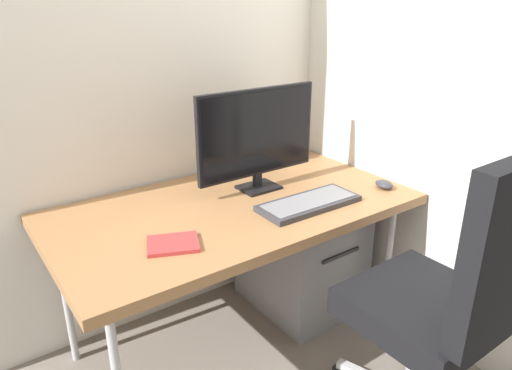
{
  "coord_description": "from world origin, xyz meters",
  "views": [
    {
      "loc": [
        -0.98,
        -1.53,
        1.52
      ],
      "look_at": [
        0.06,
        -0.08,
        0.81
      ],
      "focal_mm": 33.18,
      "sensor_mm": 36.0,
      "label": 1
    }
  ],
  "objects_px": {
    "keyboard": "(309,203)",
    "notebook": "(173,244)",
    "office_chair": "(452,294)",
    "pen_holder": "(295,151)",
    "filing_cabinet": "(300,253)",
    "monitor": "(257,135)",
    "mouse": "(384,184)"
  },
  "relations": [
    {
      "from": "mouse",
      "to": "office_chair",
      "type": "bearing_deg",
      "value": -111.85
    },
    {
      "from": "keyboard",
      "to": "mouse",
      "type": "height_order",
      "value": "mouse"
    },
    {
      "from": "keyboard",
      "to": "monitor",
      "type": "bearing_deg",
      "value": 101.38
    },
    {
      "from": "monitor",
      "to": "notebook",
      "type": "distance_m",
      "value": 0.66
    },
    {
      "from": "office_chair",
      "to": "keyboard",
      "type": "distance_m",
      "value": 0.65
    },
    {
      "from": "monitor",
      "to": "notebook",
      "type": "height_order",
      "value": "monitor"
    },
    {
      "from": "filing_cabinet",
      "to": "monitor",
      "type": "height_order",
      "value": "monitor"
    },
    {
      "from": "office_chair",
      "to": "notebook",
      "type": "bearing_deg",
      "value": 136.9
    },
    {
      "from": "keyboard",
      "to": "mouse",
      "type": "xyz_separation_m",
      "value": [
        0.41,
        -0.05,
        0.01
      ]
    },
    {
      "from": "office_chair",
      "to": "pen_holder",
      "type": "distance_m",
      "value": 1.17
    },
    {
      "from": "monitor",
      "to": "office_chair",
      "type": "bearing_deg",
      "value": -81.24
    },
    {
      "from": "monitor",
      "to": "notebook",
      "type": "xyz_separation_m",
      "value": [
        -0.56,
        -0.27,
        -0.24
      ]
    },
    {
      "from": "keyboard",
      "to": "notebook",
      "type": "relative_size",
      "value": 2.49
    },
    {
      "from": "keyboard",
      "to": "notebook",
      "type": "bearing_deg",
      "value": 178.05
    },
    {
      "from": "filing_cabinet",
      "to": "keyboard",
      "type": "distance_m",
      "value": 0.54
    },
    {
      "from": "monitor",
      "to": "mouse",
      "type": "xyz_separation_m",
      "value": [
        0.47,
        -0.34,
        -0.23
      ]
    },
    {
      "from": "pen_holder",
      "to": "filing_cabinet",
      "type": "bearing_deg",
      "value": -120.85
    },
    {
      "from": "office_chair",
      "to": "notebook",
      "type": "height_order",
      "value": "office_chair"
    },
    {
      "from": "office_chair",
      "to": "keyboard",
      "type": "relative_size",
      "value": 2.52
    },
    {
      "from": "office_chair",
      "to": "mouse",
      "type": "relative_size",
      "value": 11.96
    },
    {
      "from": "office_chair",
      "to": "filing_cabinet",
      "type": "height_order",
      "value": "office_chair"
    },
    {
      "from": "keyboard",
      "to": "pen_holder",
      "type": "bearing_deg",
      "value": 55.71
    },
    {
      "from": "monitor",
      "to": "pen_holder",
      "type": "xyz_separation_m",
      "value": [
        0.4,
        0.21,
        -0.2
      ]
    },
    {
      "from": "mouse",
      "to": "pen_holder",
      "type": "height_order",
      "value": "pen_holder"
    },
    {
      "from": "office_chair",
      "to": "mouse",
      "type": "bearing_deg",
      "value": 60.73
    },
    {
      "from": "monitor",
      "to": "pen_holder",
      "type": "height_order",
      "value": "monitor"
    },
    {
      "from": "keyboard",
      "to": "office_chair",
      "type": "bearing_deg",
      "value": -82.44
    },
    {
      "from": "filing_cabinet",
      "to": "monitor",
      "type": "distance_m",
      "value": 0.71
    },
    {
      "from": "filing_cabinet",
      "to": "office_chair",
      "type": "bearing_deg",
      "value": -97.44
    },
    {
      "from": "office_chair",
      "to": "pen_holder",
      "type": "height_order",
      "value": "office_chair"
    },
    {
      "from": "monitor",
      "to": "notebook",
      "type": "bearing_deg",
      "value": -154.43
    },
    {
      "from": "filing_cabinet",
      "to": "keyboard",
      "type": "relative_size",
      "value": 1.32
    }
  ]
}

